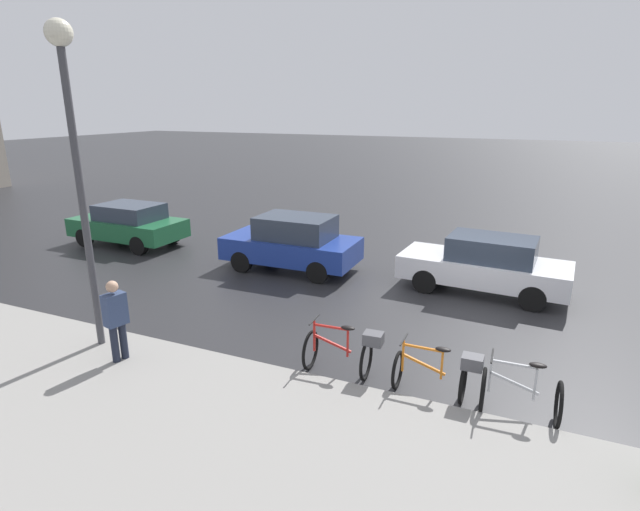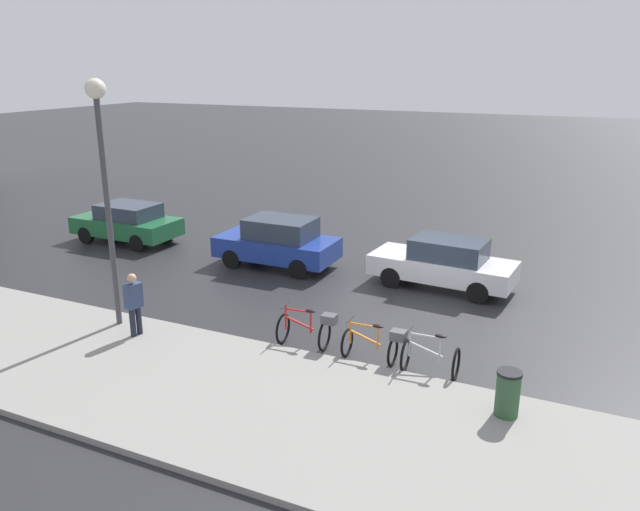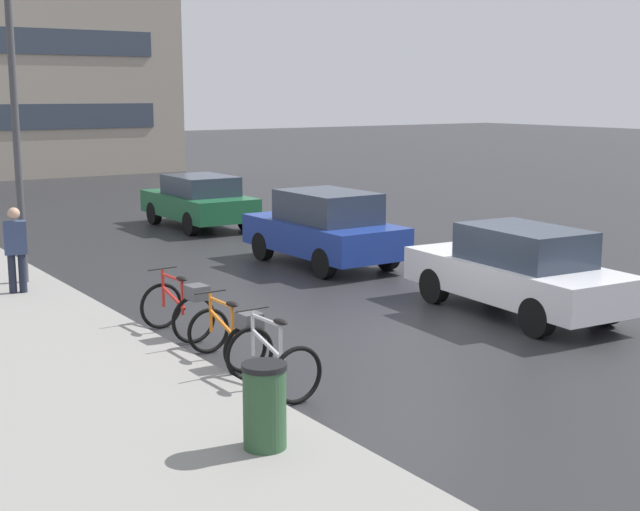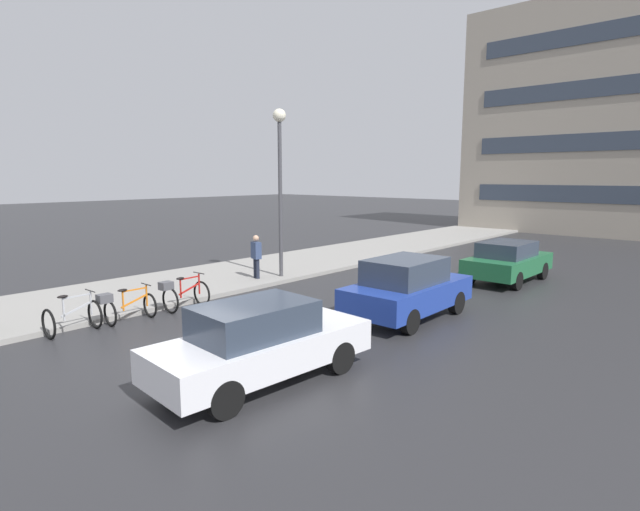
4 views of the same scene
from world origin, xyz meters
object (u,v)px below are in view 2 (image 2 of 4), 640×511
trash_bin (507,396)px  pedestrian (134,303)px  bicycle_nearest (430,358)px  car_white (444,263)px  car_green (127,222)px  bicycle_third (309,328)px  bicycle_second (377,343)px  streetlamp (103,159)px  car_blue (278,242)px

trash_bin → pedestrian: bearing=90.7°
bicycle_nearest → car_white: size_ratio=0.27×
car_green → trash_bin: car_green is taller
car_green → pedestrian: size_ratio=2.35×
bicycle_third → pedestrian: (-1.41, 4.03, 0.47)m
bicycle_third → trash_bin: (-1.30, -4.81, 0.02)m
bicycle_third → pedestrian: 4.29m
bicycle_second → streetlamp: (-1.01, 6.64, 3.88)m
car_blue → bicycle_third: bearing=-144.7°
bicycle_nearest → streetlamp: bearing=96.5°
bicycle_second → streetlamp: 7.75m
bicycle_third → car_green: size_ratio=0.35×
bicycle_second → car_blue: size_ratio=0.36×
pedestrian → streetlamp: streetlamp is taller
car_white → car_blue: (-0.28, 5.53, 0.06)m
pedestrian → trash_bin: bearing=-89.3°
streetlamp → car_blue: bearing=-11.2°
bicycle_second → streetlamp: bearing=98.6°
car_blue → pedestrian: pedestrian is taller
car_white → streetlamp: bearing=133.9°
bicycle_second → car_green: size_ratio=0.35×
trash_bin → bicycle_third: bearing=74.9°
bicycle_third → streetlamp: streetlamp is taller
streetlamp → trash_bin: 10.45m
bicycle_second → car_white: (5.51, -0.13, 0.29)m
bicycle_third → car_white: 5.79m
car_white → streetlamp: size_ratio=0.71×
bicycle_third → car_white: car_white is taller
bicycle_second → car_white: bearing=-1.3°
pedestrian → streetlamp: 3.52m
car_white → pedestrian: (-6.89, 5.88, 0.20)m
car_white → trash_bin: (-6.78, -2.96, -0.25)m
bicycle_nearest → car_green: size_ratio=0.30×
pedestrian → car_blue: bearing=-3.0°
bicycle_third → car_blue: car_blue is taller
pedestrian → trash_bin: (0.11, -8.83, -0.45)m
pedestrian → bicycle_second: bearing=-76.5°
trash_bin → bicycle_nearest: bearing=57.1°
streetlamp → car_white: bearing=-46.1°
car_green → pedestrian: 9.21m
bicycle_second → bicycle_third: bicycle_third is taller
bicycle_second → car_green: 13.15m
car_green → car_white: bearing=-89.4°
bicycle_second → pedestrian: 5.93m
pedestrian → streetlamp: (0.37, 0.89, 3.39)m
bicycle_second → streetlamp: streetlamp is taller
bicycle_third → streetlamp: (-1.04, 4.91, 3.86)m
pedestrian → trash_bin: pedestrian is taller
car_white → bicycle_second: bearing=178.7°
pedestrian → trash_bin: 8.84m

